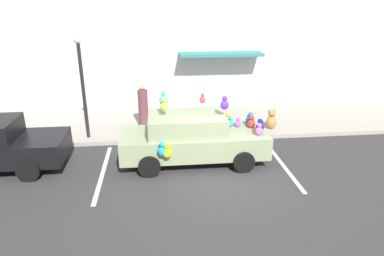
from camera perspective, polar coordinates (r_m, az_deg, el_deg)
name	(u,v)px	position (r m, az deg, el deg)	size (l,w,h in m)	color
ground_plane	(221,183)	(9.75, 4.75, -9.06)	(60.00, 60.00, 0.00)	#2D2D30
sidewalk	(199,121)	(14.23, 1.09, 1.18)	(24.00, 4.00, 0.15)	gray
storefront_building	(193,38)	(15.63, 0.21, 14.70)	(24.00, 1.25, 6.40)	#B2B7C1
parking_stripe_front	(282,163)	(11.15, 14.60, -5.67)	(0.12, 3.60, 0.01)	silver
parking_stripe_rear	(103,172)	(10.61, -14.51, -7.07)	(0.12, 3.60, 0.01)	silver
plush_covered_car	(193,138)	(10.59, 0.14, -1.62)	(4.44, 1.98, 2.26)	gray
teddy_bear_on_sidewalk	(271,120)	(13.41, 12.99, 1.34)	(0.40, 0.33, 0.77)	#9E723D
street_lamp_post	(82,76)	(12.31, -17.75, 8.14)	(0.28, 0.28, 3.56)	black
pedestrian_near_shopfront	(143,108)	(13.30, -8.07, 3.37)	(0.37, 0.37, 1.66)	brown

